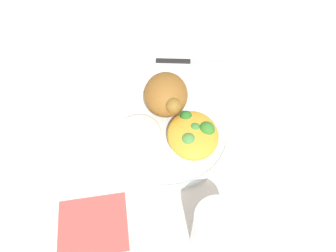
{
  "coord_description": "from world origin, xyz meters",
  "views": [
    {
      "loc": [
        0.35,
        -0.0,
        0.51
      ],
      "look_at": [
        0.0,
        0.0,
        0.03
      ],
      "focal_mm": 34.1,
      "sensor_mm": 36.0,
      "label": 1
    }
  ],
  "objects_px": {
    "fork": "(180,76)",
    "water_glass": "(217,230)",
    "knife": "(191,61)",
    "plate": "(168,132)",
    "roasted_chicken": "(169,95)",
    "rice_pile": "(141,133)",
    "napkin": "(95,225)",
    "mac_cheese_with_broccoli": "(195,134)"
  },
  "relations": [
    {
      "from": "roasted_chicken",
      "to": "rice_pile",
      "type": "relative_size",
      "value": 1.23
    },
    {
      "from": "plate",
      "to": "rice_pile",
      "type": "relative_size",
      "value": 2.93
    },
    {
      "from": "roasted_chicken",
      "to": "mac_cheese_with_broccoli",
      "type": "height_order",
      "value": "roasted_chicken"
    },
    {
      "from": "plate",
      "to": "napkin",
      "type": "height_order",
      "value": "plate"
    },
    {
      "from": "fork",
      "to": "plate",
      "type": "bearing_deg",
      "value": -10.07
    },
    {
      "from": "roasted_chicken",
      "to": "fork",
      "type": "xyz_separation_m",
      "value": [
        -0.1,
        0.03,
        -0.05
      ]
    },
    {
      "from": "plate",
      "to": "roasted_chicken",
      "type": "xyz_separation_m",
      "value": [
        -0.05,
        0.0,
        0.05
      ]
    },
    {
      "from": "water_glass",
      "to": "napkin",
      "type": "distance_m",
      "value": 0.2
    },
    {
      "from": "mac_cheese_with_broccoli",
      "to": "knife",
      "type": "relative_size",
      "value": 0.56
    },
    {
      "from": "roasted_chicken",
      "to": "knife",
      "type": "distance_m",
      "value": 0.17
    },
    {
      "from": "knife",
      "to": "plate",
      "type": "bearing_deg",
      "value": -15.45
    },
    {
      "from": "rice_pile",
      "to": "fork",
      "type": "xyz_separation_m",
      "value": [
        -0.18,
        0.08,
        -0.03
      ]
    },
    {
      "from": "knife",
      "to": "water_glass",
      "type": "relative_size",
      "value": 2.02
    },
    {
      "from": "plate",
      "to": "rice_pile",
      "type": "xyz_separation_m",
      "value": [
        0.02,
        -0.05,
        0.03
      ]
    },
    {
      "from": "rice_pile",
      "to": "knife",
      "type": "bearing_deg",
      "value": 154.75
    },
    {
      "from": "fork",
      "to": "water_glass",
      "type": "bearing_deg",
      "value": 6.6
    },
    {
      "from": "mac_cheese_with_broccoli",
      "to": "water_glass",
      "type": "height_order",
      "value": "water_glass"
    },
    {
      "from": "roasted_chicken",
      "to": "water_glass",
      "type": "xyz_separation_m",
      "value": [
        0.26,
        0.07,
        -0.01
      ]
    },
    {
      "from": "rice_pile",
      "to": "fork",
      "type": "distance_m",
      "value": 0.2
    },
    {
      "from": "fork",
      "to": "water_glass",
      "type": "height_order",
      "value": "water_glass"
    },
    {
      "from": "roasted_chicken",
      "to": "water_glass",
      "type": "height_order",
      "value": "water_glass"
    },
    {
      "from": "roasted_chicken",
      "to": "rice_pile",
      "type": "height_order",
      "value": "roasted_chicken"
    },
    {
      "from": "plate",
      "to": "fork",
      "type": "distance_m",
      "value": 0.16
    },
    {
      "from": "fork",
      "to": "knife",
      "type": "distance_m",
      "value": 0.05
    },
    {
      "from": "rice_pile",
      "to": "mac_cheese_with_broccoli",
      "type": "relative_size",
      "value": 0.78
    },
    {
      "from": "roasted_chicken",
      "to": "fork",
      "type": "bearing_deg",
      "value": 165.81
    },
    {
      "from": "napkin",
      "to": "mac_cheese_with_broccoli",
      "type": "bearing_deg",
      "value": 132.66
    },
    {
      "from": "roasted_chicken",
      "to": "napkin",
      "type": "bearing_deg",
      "value": -27.58
    },
    {
      "from": "fork",
      "to": "napkin",
      "type": "relative_size",
      "value": 1.29
    },
    {
      "from": "roasted_chicken",
      "to": "napkin",
      "type": "distance_m",
      "value": 0.27
    },
    {
      "from": "roasted_chicken",
      "to": "mac_cheese_with_broccoli",
      "type": "distance_m",
      "value": 0.09
    },
    {
      "from": "rice_pile",
      "to": "knife",
      "type": "height_order",
      "value": "rice_pile"
    },
    {
      "from": "knife",
      "to": "napkin",
      "type": "distance_m",
      "value": 0.42
    },
    {
      "from": "fork",
      "to": "knife",
      "type": "relative_size",
      "value": 0.75
    },
    {
      "from": "water_glass",
      "to": "napkin",
      "type": "height_order",
      "value": "water_glass"
    },
    {
      "from": "plate",
      "to": "roasted_chicken",
      "type": "relative_size",
      "value": 2.39
    },
    {
      "from": "knife",
      "to": "mac_cheese_with_broccoli",
      "type": "bearing_deg",
      "value": -1.73
    },
    {
      "from": "knife",
      "to": "water_glass",
      "type": "height_order",
      "value": "water_glass"
    },
    {
      "from": "knife",
      "to": "water_glass",
      "type": "xyz_separation_m",
      "value": [
        0.41,
        0.01,
        0.04
      ]
    },
    {
      "from": "fork",
      "to": "mac_cheese_with_broccoli",
      "type": "bearing_deg",
      "value": 6.8
    },
    {
      "from": "plate",
      "to": "mac_cheese_with_broccoli",
      "type": "height_order",
      "value": "mac_cheese_with_broccoli"
    },
    {
      "from": "roasted_chicken",
      "to": "napkin",
      "type": "height_order",
      "value": "roasted_chicken"
    }
  ]
}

